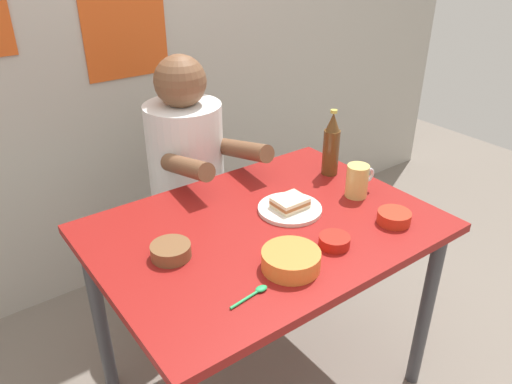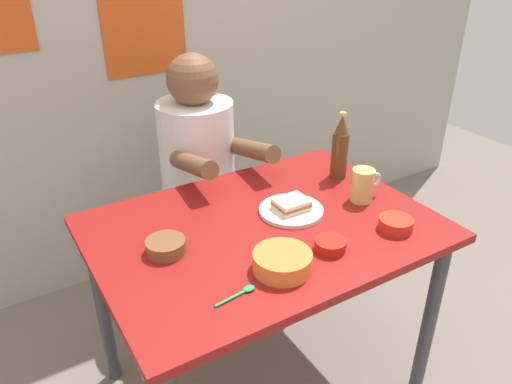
% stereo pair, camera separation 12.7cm
% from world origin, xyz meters
% --- Properties ---
extents(ground_plane, '(6.00, 6.00, 0.00)m').
position_xyz_m(ground_plane, '(0.00, 0.00, 0.00)').
color(ground_plane, slate).
extents(wall_back, '(4.40, 0.09, 2.60)m').
position_xyz_m(wall_back, '(-0.00, 1.05, 1.30)').
color(wall_back, '#ADA89E').
rests_on(wall_back, ground).
extents(dining_table, '(1.10, 0.80, 0.74)m').
position_xyz_m(dining_table, '(0.00, 0.00, 0.65)').
color(dining_table, maroon).
rests_on(dining_table, ground).
extents(stool, '(0.34, 0.34, 0.45)m').
position_xyz_m(stool, '(0.06, 0.63, 0.35)').
color(stool, '#4C4C51').
rests_on(stool, ground).
extents(person_seated, '(0.33, 0.56, 0.72)m').
position_xyz_m(person_seated, '(0.06, 0.62, 0.77)').
color(person_seated, white).
rests_on(person_seated, stool).
extents(plate_orange, '(0.22, 0.22, 0.01)m').
position_xyz_m(plate_orange, '(0.12, 0.02, 0.75)').
color(plate_orange, silver).
rests_on(plate_orange, dining_table).
extents(sandwich, '(0.11, 0.09, 0.04)m').
position_xyz_m(sandwich, '(0.12, 0.02, 0.77)').
color(sandwich, beige).
rests_on(sandwich, plate_orange).
extents(beer_mug, '(0.13, 0.08, 0.12)m').
position_xyz_m(beer_mug, '(0.39, -0.04, 0.80)').
color(beer_mug, '#D1BC66').
rests_on(beer_mug, dining_table).
extents(beer_bottle, '(0.06, 0.06, 0.26)m').
position_xyz_m(beer_bottle, '(0.44, 0.15, 0.86)').
color(beer_bottle, '#593819').
rests_on(beer_bottle, dining_table).
extents(sambal_bowl_red, '(0.10, 0.10, 0.03)m').
position_xyz_m(sambal_bowl_red, '(0.10, -0.22, 0.76)').
color(sambal_bowl_red, '#B21E14').
rests_on(sambal_bowl_red, dining_table).
extents(soup_bowl_orange, '(0.17, 0.17, 0.05)m').
position_xyz_m(soup_bowl_orange, '(-0.08, -0.23, 0.77)').
color(soup_bowl_orange, orange).
rests_on(soup_bowl_orange, dining_table).
extents(condiment_bowl_brown, '(0.12, 0.12, 0.04)m').
position_xyz_m(condiment_bowl_brown, '(-0.33, 0.02, 0.76)').
color(condiment_bowl_brown, brown).
rests_on(condiment_bowl_brown, dining_table).
extents(sauce_bowl_chili, '(0.11, 0.11, 0.04)m').
position_xyz_m(sauce_bowl_chili, '(0.35, -0.24, 0.76)').
color(sauce_bowl_chili, red).
rests_on(sauce_bowl_chili, dining_table).
extents(spoon, '(0.13, 0.03, 0.01)m').
position_xyz_m(spoon, '(-0.23, -0.26, 0.75)').
color(spoon, '#26A559').
rests_on(spoon, dining_table).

